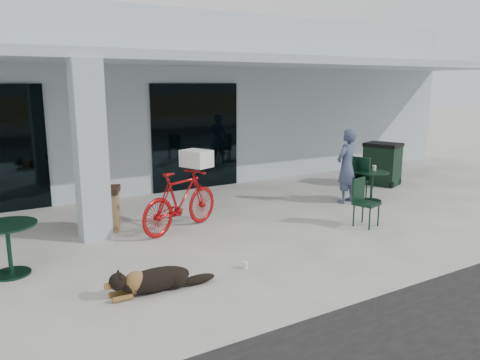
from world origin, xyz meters
TOP-DOWN VIEW (x-y plane):
  - ground at (0.00, 0.00)m, footprint 80.00×80.00m
  - building at (0.00, 8.50)m, footprint 22.00×7.00m
  - storefront_glass_right at (1.80, 4.98)m, footprint 2.40×0.06m
  - column at (-1.50, 2.30)m, footprint 0.50×0.50m
  - overhang at (0.00, 3.60)m, footprint 22.00×2.80m
  - bicycle at (-0.00, 1.90)m, footprint 1.96×1.21m
  - laundry_basket at (0.41, 2.07)m, footprint 0.57×0.65m
  - dog at (-1.37, -0.36)m, footprint 1.11×0.40m
  - cup_near_dog at (0.05, -0.31)m, footprint 0.09×0.09m
  - cafe_table_near at (-2.97, 1.24)m, footprint 1.00×1.00m
  - cafe_table_far at (4.68, 1.62)m, footprint 0.78×0.78m
  - cafe_chair_far_a at (3.14, 0.29)m, footprint 0.52×0.55m
  - cafe_chair_far_b at (4.34, 1.80)m, footprint 0.62×0.59m
  - person at (4.10, 1.87)m, footprint 0.71×0.56m
  - cup_on_table at (4.83, 1.72)m, footprint 0.09×0.09m
  - trash_receptacle at (-1.20, 2.61)m, footprint 0.65×0.65m
  - wheeled_bin at (6.30, 2.80)m, footprint 0.97×1.08m

SIDE VIEW (x-z plane):
  - ground at x=0.00m, z-range 0.00..0.00m
  - cup_near_dog at x=0.05m, z-range 0.00..0.11m
  - dog at x=-1.37m, z-range 0.00..0.37m
  - cafe_table_far at x=4.68m, z-range 0.00..0.71m
  - cafe_table_near at x=-2.97m, z-range 0.00..0.77m
  - trash_receptacle at x=-1.20m, z-range 0.00..0.83m
  - cafe_chair_far_a at x=3.14m, z-range 0.00..0.92m
  - cafe_chair_far_b at x=4.34m, z-range 0.00..1.02m
  - wheeled_bin at x=6.30m, z-range 0.00..1.14m
  - bicycle at x=0.00m, z-range 0.00..1.14m
  - cup_on_table at x=4.83m, z-range 0.71..0.83m
  - person at x=4.10m, z-range 0.00..1.70m
  - laundry_basket at x=0.41m, z-range 1.14..1.46m
  - storefront_glass_right at x=1.80m, z-range 0.00..2.70m
  - column at x=-1.50m, z-range 0.00..3.12m
  - building at x=0.00m, z-range 0.00..4.50m
  - overhang at x=0.00m, z-range 3.12..3.30m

